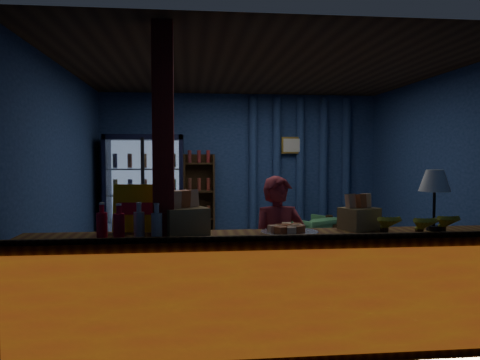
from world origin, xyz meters
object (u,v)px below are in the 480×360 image
object	(u,v)px
pastry_tray	(289,231)
table_lamp	(435,183)
green_chair	(312,237)
shopkeeper	(279,252)

from	to	relation	value
pastry_tray	table_lamp	xyz separation A→B (m)	(1.25, 0.06, 0.37)
pastry_tray	green_chair	bearing A→B (deg)	72.10
shopkeeper	green_chair	xyz separation A→B (m)	(1.05, 2.76, -0.37)
green_chair	pastry_tray	xyz separation A→B (m)	(-1.07, -3.30, 0.65)
pastry_tray	table_lamp	bearing A→B (deg)	2.69
shopkeeper	green_chair	bearing A→B (deg)	64.01
shopkeeper	pastry_tray	distance (m)	0.61
green_chair	shopkeeper	bearing A→B (deg)	40.24
shopkeeper	pastry_tray	world-z (taller)	shopkeeper
pastry_tray	table_lamp	distance (m)	1.30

